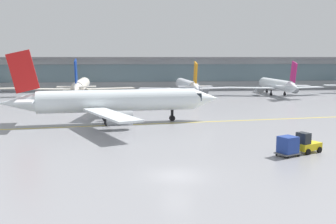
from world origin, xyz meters
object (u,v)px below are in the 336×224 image
object	(u,v)px
gate_airplane_3	(187,85)
baggage_tug	(307,144)
gate_airplane_2	(81,86)
cargo_dolly_lead	(288,145)
gate_airplane_4	(276,85)
taxiing_regional_jet	(116,101)

from	to	relation	value
gate_airplane_3	baggage_tug	size ratio (longest dim) A/B	8.84
gate_airplane_2	cargo_dolly_lead	bearing A→B (deg)	-157.92
gate_airplane_3	gate_airplane_4	distance (m)	22.96
gate_airplane_2	cargo_dolly_lead	xyz separation A→B (m)	(25.97, -61.38, -1.73)
gate_airplane_2	gate_airplane_3	world-z (taller)	gate_airplane_2
gate_airplane_3	taxiing_regional_jet	xyz separation A→B (m)	(-16.82, -39.97, 0.59)
gate_airplane_4	baggage_tug	world-z (taller)	gate_airplane_4
gate_airplane_2	baggage_tug	world-z (taller)	gate_airplane_2
gate_airplane_4	taxiing_regional_jet	size ratio (longest dim) A/B	0.82
gate_airplane_4	baggage_tug	size ratio (longest dim) A/B	8.90
gate_airplane_2	baggage_tug	xyz separation A→B (m)	(28.43, -60.25, -1.89)
gate_airplane_4	gate_airplane_3	bearing A→B (deg)	89.81
gate_airplane_3	cargo_dolly_lead	size ratio (longest dim) A/B	10.11
taxiing_regional_jet	cargo_dolly_lead	bearing A→B (deg)	-58.81
gate_airplane_2	gate_airplane_3	size ratio (longest dim) A/B	1.07
baggage_tug	gate_airplane_2	bearing A→B (deg)	90.64
taxiing_regional_jet	baggage_tug	bearing A→B (deg)	-53.47
taxiing_regional_jet	baggage_tug	world-z (taller)	taxiing_regional_jet
gate_airplane_4	baggage_tug	bearing A→B (deg)	162.11
gate_airplane_2	gate_airplane_4	bearing A→B (deg)	-90.87
gate_airplane_3	taxiing_regional_jet	bearing A→B (deg)	155.55
gate_airplane_3	cargo_dolly_lead	xyz separation A→B (m)	(0.12, -61.76, -1.54)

